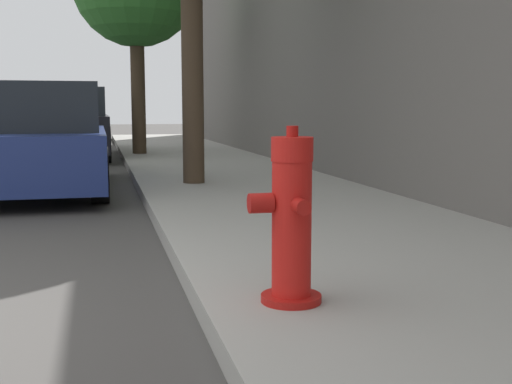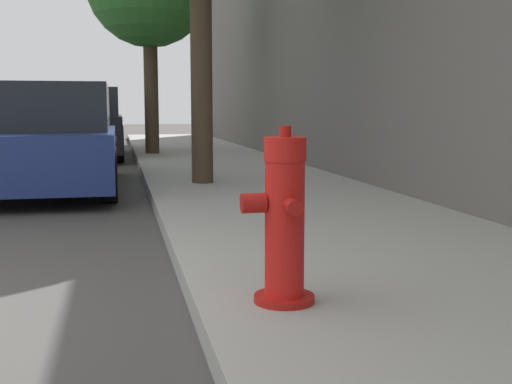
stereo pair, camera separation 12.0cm
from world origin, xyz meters
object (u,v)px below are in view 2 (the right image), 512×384
object	(u,v)px
fire_hydrant	(284,223)
parked_car_far	(89,122)
parked_car_near	(44,140)
parked_car_mid	(82,124)

from	to	relation	value
fire_hydrant	parked_car_far	distance (m)	18.36
parked_car_near	fire_hydrant	bearing A→B (deg)	-73.44
fire_hydrant	parked_car_far	xyz separation A→B (m)	(-1.63, 18.29, 0.11)
parked_car_near	parked_car_mid	xyz separation A→B (m)	(0.19, 5.62, 0.06)
parked_car_near	parked_car_mid	size ratio (longest dim) A/B	0.90
fire_hydrant	parked_car_near	distance (m)	5.92
parked_car_near	parked_car_far	world-z (taller)	parked_car_near
fire_hydrant	parked_car_far	bearing A→B (deg)	95.11
fire_hydrant	parked_car_far	world-z (taller)	parked_car_far
fire_hydrant	parked_car_mid	world-z (taller)	parked_car_mid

